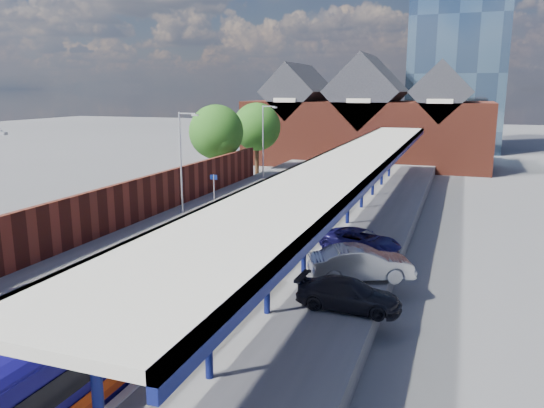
{
  "coord_description": "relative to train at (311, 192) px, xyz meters",
  "views": [
    {
      "loc": [
        11.67,
        -9.98,
        9.49
      ],
      "look_at": [
        0.93,
        19.89,
        2.6
      ],
      "focal_mm": 35.0,
      "sensor_mm": 36.0,
      "label": 1
    }
  ],
  "objects": [
    {
      "name": "parked_car_blue",
      "position": [
        5.42,
        -9.53,
        -0.52
      ],
      "size": [
        4.71,
        3.08,
        1.21
      ],
      "primitive_type": "imported",
      "rotation": [
        0.0,
        0.0,
        1.3
      ],
      "color": "navy",
      "rests_on": "right_platform"
    },
    {
      "name": "rails",
      "position": [
        -1.49,
        -6.68,
        -2.0
      ],
      "size": [
        4.51,
        76.0,
        0.14
      ],
      "color": "slate",
      "rests_on": "ground"
    },
    {
      "name": "parked_car_silver",
      "position": [
        6.24,
        -13.75,
        -0.35
      ],
      "size": [
        4.95,
        3.41,
        1.54
      ],
      "primitive_type": "imported",
      "rotation": [
        0.0,
        0.0,
        1.99
      ],
      "color": "#A9AAAE",
      "rests_on": "right_platform"
    },
    {
      "name": "lamp_post_d",
      "position": [
        -7.86,
        11.32,
        2.87
      ],
      "size": [
        1.48,
        0.18,
        7.0
      ],
      "color": "#A5A8AA",
      "rests_on": "left_platform"
    },
    {
      "name": "station_building",
      "position": [
        -1.49,
        31.32,
        3.33
      ],
      "size": [
        30.0,
        12.12,
        13.78
      ],
      "color": "#5F2519",
      "rests_on": "ground"
    },
    {
      "name": "tree_near",
      "position": [
        -11.84,
        9.22,
        3.23
      ],
      "size": [
        5.2,
        5.2,
        8.1
      ],
      "color": "#382314",
      "rests_on": "ground"
    },
    {
      "name": "right_platform",
      "position": [
        4.51,
        -6.68,
        -1.62
      ],
      "size": [
        6.0,
        76.0,
        1.0
      ],
      "primitive_type": "cube",
      "color": "#565659",
      "rests_on": "ground"
    },
    {
      "name": "coping_left",
      "position": [
        -4.64,
        -6.68,
        -1.1
      ],
      "size": [
        0.3,
        76.0,
        0.05
      ],
      "primitive_type": "cube",
      "color": "silver",
      "rests_on": "left_platform"
    },
    {
      "name": "tree_far",
      "position": [
        -10.84,
        17.22,
        3.23
      ],
      "size": [
        5.2,
        5.2,
        8.1
      ],
      "color": "#382314",
      "rests_on": "ground"
    },
    {
      "name": "lamp_post_c",
      "position": [
        -7.86,
        -4.68,
        2.87
      ],
      "size": [
        1.48,
        0.18,
        7.0
      ],
      "color": "#A5A8AA",
      "rests_on": "left_platform"
    },
    {
      "name": "yellow_line",
      "position": [
        -5.24,
        -6.68,
        -1.12
      ],
      "size": [
        0.14,
        76.0,
        0.01
      ],
      "primitive_type": "cube",
      "color": "yellow",
      "rests_on": "left_platform"
    },
    {
      "name": "ballast_bed",
      "position": [
        -1.49,
        -6.68,
        -2.09
      ],
      "size": [
        6.0,
        76.0,
        0.06
      ],
      "primitive_type": "cube",
      "color": "#473D33",
      "rests_on": "ground"
    },
    {
      "name": "brick_wall",
      "position": [
        -9.59,
        -13.14,
        0.33
      ],
      "size": [
        0.35,
        50.0,
        3.86
      ],
      "color": "#5F2519",
      "rests_on": "left_platform"
    },
    {
      "name": "glass_tower",
      "position": [
        8.51,
        53.32,
        18.08
      ],
      "size": [
        14.2,
        14.2,
        40.3
      ],
      "color": "#425872",
      "rests_on": "ground"
    },
    {
      "name": "canopy",
      "position": [
        3.99,
        -4.73,
        3.13
      ],
      "size": [
        4.5,
        52.0,
        4.48
      ],
      "color": "#0E1655",
      "rests_on": "right_platform"
    },
    {
      "name": "ground",
      "position": [
        -1.49,
        3.32,
        -2.12
      ],
      "size": [
        240.0,
        240.0,
        0.0
      ],
      "primitive_type": "plane",
      "color": "#5B5B5E",
      "rests_on": "ground"
    },
    {
      "name": "coping_right",
      "position": [
        1.66,
        -6.68,
        -1.1
      ],
      "size": [
        0.3,
        76.0,
        0.05
      ],
      "primitive_type": "cube",
      "color": "silver",
      "rests_on": "right_platform"
    },
    {
      "name": "platform_sign",
      "position": [
        -6.49,
        -2.68,
        0.57
      ],
      "size": [
        0.55,
        0.08,
        2.5
      ],
      "color": "#A5A8AA",
      "rests_on": "left_platform"
    },
    {
      "name": "left_platform",
      "position": [
        -6.99,
        -6.68,
        -1.62
      ],
      "size": [
        5.0,
        76.0,
        1.0
      ],
      "primitive_type": "cube",
      "color": "#565659",
      "rests_on": "ground"
    },
    {
      "name": "train",
      "position": [
        0.0,
        0.0,
        0.0
      ],
      "size": [
        3.03,
        65.94,
        3.45
      ],
      "color": "#130E62",
      "rests_on": "ground"
    },
    {
      "name": "parked_car_dark",
      "position": [
        6.39,
        -17.21,
        -0.52
      ],
      "size": [
        4.21,
        1.87,
        1.2
      ],
      "primitive_type": "imported",
      "rotation": [
        0.0,
        0.0,
        1.52
      ],
      "color": "black",
      "rests_on": "right_platform"
    }
  ]
}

